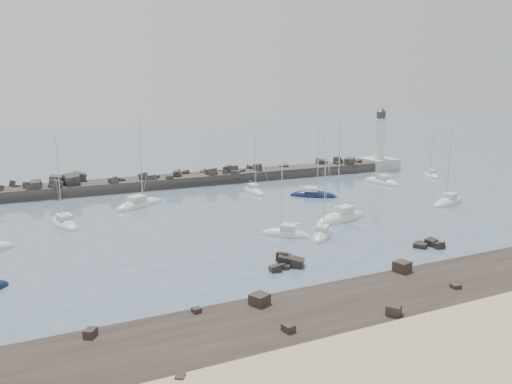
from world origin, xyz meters
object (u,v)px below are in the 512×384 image
(lighthouse, at_px, (379,155))
(sailboat_8, at_px, (341,219))
(sailboat_5, at_px, (254,192))
(sailboat_1, at_px, (64,224))
(sailboat_3, at_px, (139,205))
(sailboat_9, at_px, (381,183))
(sailboat_7, at_px, (313,196))
(sailboat_6, at_px, (323,235))
(sailboat_10, at_px, (448,203))
(sailboat_11, at_px, (431,176))
(sailboat_4, at_px, (285,235))

(lighthouse, relative_size, sailboat_8, 0.98)
(sailboat_5, bearing_deg, sailboat_1, -165.54)
(lighthouse, bearing_deg, sailboat_3, -166.38)
(sailboat_1, height_order, sailboat_9, sailboat_9)
(sailboat_5, height_order, sailboat_7, sailboat_7)
(sailboat_5, distance_m, sailboat_6, 28.04)
(sailboat_9, height_order, sailboat_10, sailboat_9)
(sailboat_8, bearing_deg, sailboat_10, 2.92)
(lighthouse, distance_m, sailboat_5, 39.70)
(sailboat_5, relative_size, sailboat_10, 0.85)
(sailboat_9, bearing_deg, sailboat_3, 178.82)
(sailboat_7, bearing_deg, sailboat_5, 136.15)
(sailboat_3, height_order, sailboat_8, sailboat_3)
(sailboat_5, distance_m, sailboat_10, 32.31)
(sailboat_1, height_order, sailboat_11, sailboat_1)
(sailboat_6, relative_size, sailboat_10, 0.82)
(sailboat_10, bearing_deg, sailboat_4, -172.12)
(sailboat_10, bearing_deg, sailboat_5, 138.89)
(sailboat_1, bearing_deg, sailboat_11, 5.72)
(sailboat_7, relative_size, sailboat_8, 0.85)
(sailboat_8, distance_m, sailboat_9, 30.34)
(lighthouse, distance_m, sailboat_11, 14.03)
(sailboat_11, bearing_deg, sailboat_1, -174.28)
(sailboat_3, height_order, sailboat_4, sailboat_3)
(sailboat_3, height_order, sailboat_11, sailboat_3)
(sailboat_6, relative_size, sailboat_8, 0.73)
(sailboat_3, bearing_deg, sailboat_8, -41.06)
(sailboat_9, bearing_deg, sailboat_7, -165.71)
(sailboat_7, bearing_deg, sailboat_9, 14.29)
(sailboat_10, bearing_deg, sailboat_11, 51.19)
(lighthouse, height_order, sailboat_5, lighthouse)
(sailboat_6, bearing_deg, sailboat_3, 123.22)
(sailboat_3, distance_m, sailboat_7, 28.92)
(sailboat_6, relative_size, sailboat_9, 0.79)
(lighthouse, bearing_deg, sailboat_7, -146.53)
(sailboat_7, height_order, sailboat_9, sailboat_9)
(lighthouse, relative_size, sailboat_3, 0.99)
(lighthouse, height_order, sailboat_7, lighthouse)
(sailboat_5, bearing_deg, sailboat_8, -82.44)
(sailboat_6, bearing_deg, sailboat_10, 13.22)
(sailboat_1, relative_size, sailboat_4, 1.29)
(sailboat_5, height_order, sailboat_10, sailboat_10)
(sailboat_3, bearing_deg, sailboat_4, -61.61)
(sailboat_6, relative_size, sailboat_11, 1.02)
(lighthouse, bearing_deg, sailboat_4, -140.00)
(lighthouse, height_order, sailboat_4, lighthouse)
(sailboat_9, xyz_separation_m, sailboat_10, (-1.77, -18.52, -0.00))
(sailboat_11, bearing_deg, sailboat_4, -152.97)
(sailboat_4, distance_m, sailboat_8, 11.20)
(sailboat_7, height_order, sailboat_8, sailboat_8)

